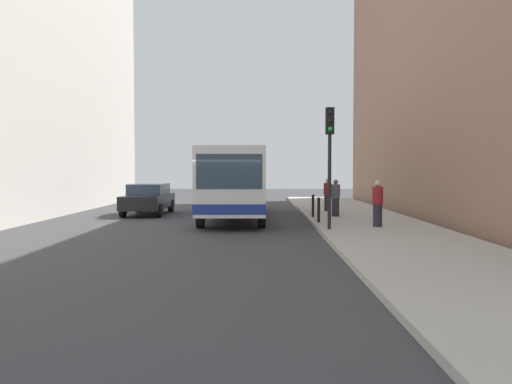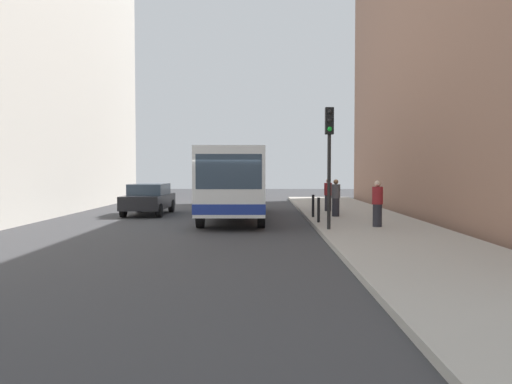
{
  "view_description": "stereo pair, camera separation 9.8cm",
  "coord_description": "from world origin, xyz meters",
  "px_view_note": "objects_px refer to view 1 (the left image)",
  "views": [
    {
      "loc": [
        1.21,
        -19.48,
        2.18
      ],
      "look_at": [
        1.04,
        2.33,
        1.25
      ],
      "focal_mm": 37.83,
      "sensor_mm": 36.0,
      "label": 1
    },
    {
      "loc": [
        1.31,
        -19.48,
        2.18
      ],
      "look_at": [
        1.04,
        2.33,
        1.25
      ],
      "focal_mm": 37.83,
      "sensor_mm": 36.0,
      "label": 2
    }
  ],
  "objects_px": {
    "car_beside_bus": "(148,198)",
    "pedestrian_near_signal": "(378,204)",
    "bollard_near": "(319,210)",
    "traffic_light": "(330,145)",
    "bus": "(234,179)",
    "pedestrian_far_sidewalk": "(328,195)",
    "bollard_mid": "(313,206)",
    "pedestrian_mid_sidewalk": "(336,198)"
  },
  "relations": [
    {
      "from": "traffic_light",
      "to": "pedestrian_far_sidewalk",
      "type": "bearing_deg",
      "value": 83.28
    },
    {
      "from": "car_beside_bus",
      "to": "pedestrian_near_signal",
      "type": "xyz_separation_m",
      "value": [
        9.52,
        -6.8,
        0.18
      ]
    },
    {
      "from": "bollard_near",
      "to": "pedestrian_mid_sidewalk",
      "type": "height_order",
      "value": "pedestrian_mid_sidewalk"
    },
    {
      "from": "car_beside_bus",
      "to": "bus",
      "type": "bearing_deg",
      "value": 157.03
    },
    {
      "from": "car_beside_bus",
      "to": "traffic_light",
      "type": "relative_size",
      "value": 1.08
    },
    {
      "from": "bus",
      "to": "pedestrian_far_sidewalk",
      "type": "relative_size",
      "value": 7.03
    },
    {
      "from": "car_beside_bus",
      "to": "pedestrian_far_sidewalk",
      "type": "xyz_separation_m",
      "value": [
        8.65,
        0.37,
        0.15
      ]
    },
    {
      "from": "car_beside_bus",
      "to": "bollard_mid",
      "type": "distance_m",
      "value": 8.19
    },
    {
      "from": "pedestrian_near_signal",
      "to": "pedestrian_mid_sidewalk",
      "type": "height_order",
      "value": "pedestrian_near_signal"
    },
    {
      "from": "pedestrian_mid_sidewalk",
      "to": "pedestrian_near_signal",
      "type": "bearing_deg",
      "value": -109.58
    },
    {
      "from": "bollard_near",
      "to": "traffic_light",
      "type": "bearing_deg",
      "value": -87.58
    },
    {
      "from": "pedestrian_near_signal",
      "to": "traffic_light",
      "type": "bearing_deg",
      "value": 52.41
    },
    {
      "from": "traffic_light",
      "to": "bollard_mid",
      "type": "height_order",
      "value": "traffic_light"
    },
    {
      "from": "pedestrian_mid_sidewalk",
      "to": "car_beside_bus",
      "type": "bearing_deg",
      "value": 131.67
    },
    {
      "from": "bollard_near",
      "to": "bollard_mid",
      "type": "bearing_deg",
      "value": 90.0
    },
    {
      "from": "car_beside_bus",
      "to": "bollard_mid",
      "type": "bearing_deg",
      "value": 159.32
    },
    {
      "from": "bus",
      "to": "traffic_light",
      "type": "xyz_separation_m",
      "value": [
        3.49,
        -5.75,
        1.28
      ]
    },
    {
      "from": "car_beside_bus",
      "to": "traffic_light",
      "type": "distance_m",
      "value": 11.06
    },
    {
      "from": "car_beside_bus",
      "to": "bollard_near",
      "type": "height_order",
      "value": "car_beside_bus"
    },
    {
      "from": "pedestrian_near_signal",
      "to": "pedestrian_mid_sidewalk",
      "type": "relative_size",
      "value": 1.02
    },
    {
      "from": "car_beside_bus",
      "to": "pedestrian_near_signal",
      "type": "height_order",
      "value": "pedestrian_near_signal"
    },
    {
      "from": "bus",
      "to": "pedestrian_near_signal",
      "type": "xyz_separation_m",
      "value": [
        5.3,
        -4.93,
        -0.76
      ]
    },
    {
      "from": "bollard_near",
      "to": "pedestrian_far_sidewalk",
      "type": "xyz_separation_m",
      "value": [
        1.04,
        5.62,
        0.3
      ]
    },
    {
      "from": "bollard_near",
      "to": "pedestrian_far_sidewalk",
      "type": "distance_m",
      "value": 5.72
    },
    {
      "from": "car_beside_bus",
      "to": "bollard_near",
      "type": "relative_size",
      "value": 4.66
    },
    {
      "from": "traffic_light",
      "to": "bollard_near",
      "type": "bearing_deg",
      "value": 92.42
    },
    {
      "from": "bollard_mid",
      "to": "car_beside_bus",
      "type": "bearing_deg",
      "value": 158.46
    },
    {
      "from": "bus",
      "to": "bollard_mid",
      "type": "xyz_separation_m",
      "value": [
        3.39,
        -1.14,
        -1.1
      ]
    },
    {
      "from": "traffic_light",
      "to": "pedestrian_near_signal",
      "type": "xyz_separation_m",
      "value": [
        1.81,
        0.82,
        -2.04
      ]
    },
    {
      "from": "bollard_near",
      "to": "pedestrian_near_signal",
      "type": "xyz_separation_m",
      "value": [
        1.91,
        -1.55,
        0.34
      ]
    },
    {
      "from": "traffic_light",
      "to": "bollard_near",
      "type": "relative_size",
      "value": 4.32
    },
    {
      "from": "traffic_light",
      "to": "pedestrian_near_signal",
      "type": "height_order",
      "value": "traffic_light"
    },
    {
      "from": "pedestrian_far_sidewalk",
      "to": "bollard_mid",
      "type": "bearing_deg",
      "value": 69.83
    },
    {
      "from": "bus",
      "to": "pedestrian_near_signal",
      "type": "relative_size",
      "value": 6.78
    },
    {
      "from": "car_beside_bus",
      "to": "bollard_near",
      "type": "bearing_deg",
      "value": 146.29
    },
    {
      "from": "car_beside_bus",
      "to": "bollard_mid",
      "type": "height_order",
      "value": "car_beside_bus"
    },
    {
      "from": "traffic_light",
      "to": "bollard_mid",
      "type": "distance_m",
      "value": 5.19
    },
    {
      "from": "traffic_light",
      "to": "bollard_near",
      "type": "xyz_separation_m",
      "value": [
        -0.1,
        2.37,
        -2.38
      ]
    },
    {
      "from": "bus",
      "to": "bollard_near",
      "type": "height_order",
      "value": "bus"
    },
    {
      "from": "pedestrian_mid_sidewalk",
      "to": "pedestrian_far_sidewalk",
      "type": "height_order",
      "value": "pedestrian_mid_sidewalk"
    },
    {
      "from": "traffic_light",
      "to": "bollard_near",
      "type": "height_order",
      "value": "traffic_light"
    },
    {
      "from": "car_beside_bus",
      "to": "traffic_light",
      "type": "height_order",
      "value": "traffic_light"
    }
  ]
}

